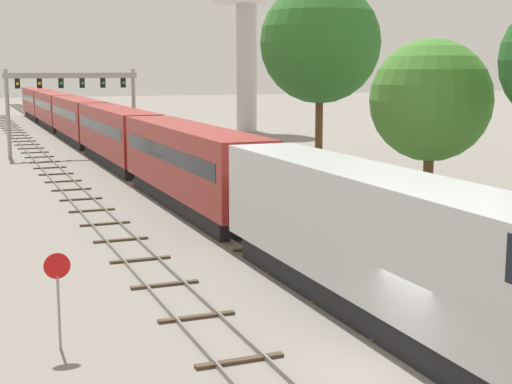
# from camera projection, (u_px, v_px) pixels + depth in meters

# --- Properties ---
(ground_plane) EXTENTS (400.00, 400.00, 0.00)m
(ground_plane) POSITION_uv_depth(u_px,v_px,m) (386.00, 370.00, 20.35)
(ground_plane) COLOR gray
(track_main) EXTENTS (2.60, 200.00, 0.16)m
(track_main) POSITION_uv_depth(u_px,v_px,m) (89.00, 148.00, 76.01)
(track_main) COLOR slate
(track_main) RESTS_ON ground
(track_near) EXTENTS (2.60, 160.00, 0.16)m
(track_near) POSITION_uv_depth(u_px,v_px,m) (60.00, 177.00, 55.67)
(track_near) COLOR slate
(track_near) RESTS_ON ground
(passenger_train) EXTENTS (3.04, 126.04, 4.80)m
(passenger_train) POSITION_uv_depth(u_px,v_px,m) (94.00, 125.00, 72.61)
(passenger_train) COLOR silver
(passenger_train) RESTS_ON ground
(signal_gantry) EXTENTS (12.10, 0.49, 8.00)m
(signal_gantry) POSITION_uv_depth(u_px,v_px,m) (72.00, 92.00, 69.27)
(signal_gantry) COLOR #999BA0
(signal_gantry) RESTS_ON ground
(water_tower) EXTENTS (8.74, 8.74, 21.54)m
(water_tower) POSITION_uv_depth(u_px,v_px,m) (246.00, 0.00, 94.38)
(water_tower) COLOR beige
(water_tower) RESTS_ON ground
(stop_sign) EXTENTS (0.76, 0.08, 2.88)m
(stop_sign) POSITION_uv_depth(u_px,v_px,m) (58.00, 287.00, 21.60)
(stop_sign) COLOR gray
(stop_sign) RESTS_ON ground
(trackside_tree_left) EXTENTS (6.61, 6.61, 9.69)m
(trackside_tree_left) POSITION_uv_depth(u_px,v_px,m) (431.00, 101.00, 40.39)
(trackside_tree_left) COLOR brown
(trackside_tree_left) RESTS_ON ground
(trackside_tree_mid) EXTENTS (8.76, 8.76, 14.28)m
(trackside_tree_mid) POSITION_uv_depth(u_px,v_px,m) (320.00, 43.00, 54.14)
(trackside_tree_mid) COLOR brown
(trackside_tree_mid) RESTS_ON ground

